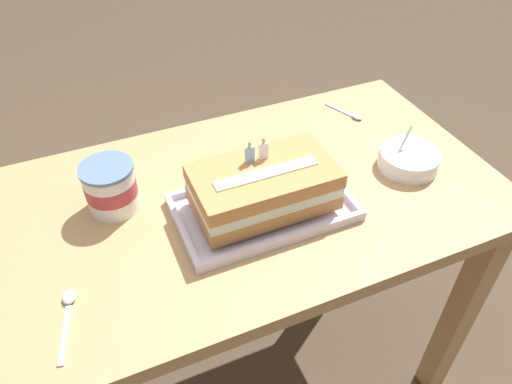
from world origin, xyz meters
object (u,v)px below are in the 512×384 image
Objects in this scene: serving_spoon_by_bowls at (352,115)px; bowl_stack at (408,159)px; ice_cream_tub at (111,187)px; birthday_cake at (264,187)px; serving_spoon_near_tray at (68,307)px; foil_tray at (263,209)px.

bowl_stack is at bearing -88.99° from serving_spoon_by_bowls.
ice_cream_tub is at bearing -171.02° from serving_spoon_by_bowls.
birthday_cake is 0.38m from bowl_stack.
birthday_cake is at bearing 12.31° from serving_spoon_near_tray.
bowl_stack is 0.68m from ice_cream_tub.
ice_cream_tub reaches higher than foil_tray.
birthday_cake is 2.59× the size of ice_cream_tub.
foil_tray is at bearing -25.94° from ice_cream_tub.
foil_tray is 0.32m from ice_cream_tub.
ice_cream_tub is at bearing 154.07° from birthday_cake.
ice_cream_tub reaches higher than serving_spoon_by_bowls.
birthday_cake is at bearing -179.24° from bowl_stack.
ice_cream_tub is 0.67m from serving_spoon_by_bowls.
birthday_cake reaches higher than foil_tray.
serving_spoon_near_tray is (-0.41, -0.09, -0.06)m from birthday_cake.
ice_cream_tub is (-0.29, 0.14, 0.05)m from foil_tray.
ice_cream_tub is (-0.66, 0.13, 0.03)m from bowl_stack.
foil_tray is 2.50× the size of serving_spoon_near_tray.
foil_tray is at bearing 12.31° from serving_spoon_near_tray.
ice_cream_tub is (-0.29, 0.14, -0.01)m from birthday_cake.
foil_tray is at bearing -146.69° from serving_spoon_by_bowls.
serving_spoon_near_tray is (-0.41, -0.09, -0.00)m from foil_tray.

